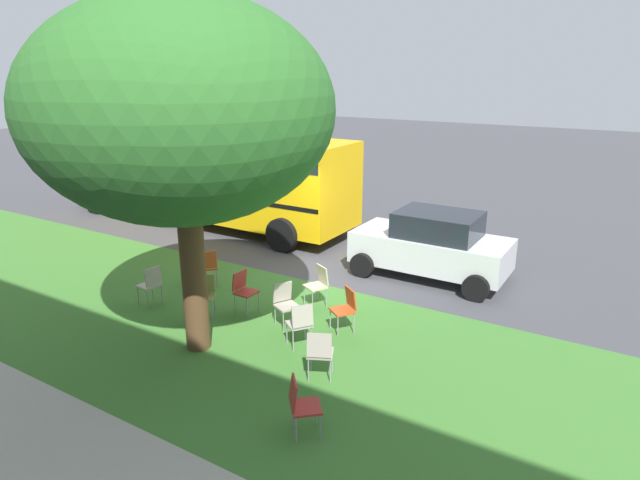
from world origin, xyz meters
TOP-DOWN VIEW (x-y plane):
  - ground at (0.00, 0.00)m, footprint 80.00×80.00m
  - grass_verge at (0.00, 3.20)m, footprint 48.00×6.00m
  - street_tree at (-0.14, 3.97)m, footprint 4.99×4.99m
  - chair_0 at (1.73, 1.67)m, footprint 0.59×0.58m
  - chair_1 at (-1.75, 3.02)m, footprint 0.58×0.58m
  - chair_2 at (-2.62, 3.74)m, footprint 0.55×0.56m
  - chair_3 at (0.69, 2.90)m, footprint 0.58×0.58m
  - chair_4 at (2.02, 3.12)m, footprint 0.47×0.46m
  - chair_5 at (-1.03, 1.23)m, footprint 0.56×0.57m
  - chair_6 at (0.12, 2.32)m, footprint 0.44×0.44m
  - chair_7 at (-1.00, 2.41)m, footprint 0.56×0.55m
  - chair_8 at (-3.14, 5.10)m, footprint 0.59×0.59m
  - chair_9 at (-2.13, 2.00)m, footprint 0.58×0.58m
  - parked_car at (-2.52, -1.62)m, footprint 3.70×1.92m
  - school_bus at (5.71, -2.57)m, footprint 10.40×2.80m

SIDE VIEW (x-z plane):
  - ground at x=0.00m, z-range 0.00..0.00m
  - grass_verge at x=0.00m, z-range 0.00..0.01m
  - chair_0 at x=1.73m, z-range 0.08..0.96m
  - chair_1 at x=-1.75m, z-range 0.08..0.96m
  - chair_2 at x=-2.62m, z-range 0.08..0.96m
  - chair_3 at x=0.69m, z-range 0.08..0.96m
  - chair_4 at x=2.02m, z-range 0.08..0.96m
  - chair_5 at x=-1.03m, z-range 0.08..0.96m
  - chair_6 at x=0.12m, z-range 0.08..0.96m
  - chair_7 at x=-1.00m, z-range 0.08..0.96m
  - chair_8 at x=-3.14m, z-range 0.08..0.96m
  - chair_9 at x=-2.13m, z-range 0.08..0.96m
  - parked_car at x=-2.52m, z-range 0.01..1.66m
  - school_bus at x=5.71m, z-range 0.32..3.20m
  - street_tree at x=-0.14m, z-range 1.19..7.31m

